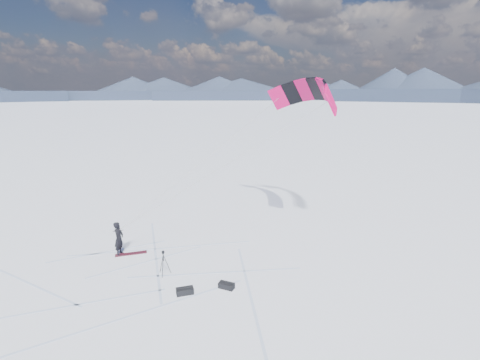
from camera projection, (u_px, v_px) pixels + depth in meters
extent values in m
plane|color=white|center=(141.00, 282.00, 16.29)|extent=(1800.00, 1800.00, 0.00)
cube|color=#1E2C3B|center=(425.00, 97.00, 285.38)|extent=(142.83, 132.24, 6.87)
cone|color=#1E2C3B|center=(426.00, 93.00, 284.52)|extent=(90.28, 90.28, 8.00)
cube|color=#1E2C3B|center=(314.00, 96.00, 317.27)|extent=(155.14, 103.25, 6.87)
cone|color=#1E2C3B|center=(314.00, 92.00, 316.41)|extent=(84.80, 84.80, 8.00)
cube|color=#1E2C3B|center=(215.00, 96.00, 324.70)|extent=(154.88, 65.89, 6.87)
cone|color=#1E2C3B|center=(215.00, 92.00, 323.84)|extent=(72.46, 72.46, 8.00)
cube|color=#1E2C3B|center=(113.00, 96.00, 307.08)|extent=(154.88, 65.89, 6.87)
cone|color=#1E2C3B|center=(113.00, 92.00, 306.22)|extent=(72.46, 72.46, 8.00)
cube|color=#ABBBDA|center=(54.00, 312.00, 14.04)|extent=(3.52, 7.29, 0.01)
cube|color=#ABBBDA|center=(107.00, 278.00, 16.55)|extent=(6.45, 7.79, 0.01)
cube|color=#ABBBDA|center=(147.00, 254.00, 19.06)|extent=(11.66, 3.07, 0.01)
cube|color=#ABBBDA|center=(182.00, 313.00, 13.98)|extent=(1.27, 5.91, 0.01)
cube|color=#ABBBDA|center=(217.00, 279.00, 16.49)|extent=(6.52, 4.83, 0.01)
cube|color=#ABBBDA|center=(242.00, 254.00, 19.00)|extent=(8.85, 4.87, 0.01)
cube|color=#ABBBDA|center=(8.00, 354.00, 11.79)|extent=(0.79, 11.99, 0.01)
cube|color=#ABBBDA|center=(78.00, 308.00, 14.31)|extent=(5.61, 2.36, 0.01)
imported|color=black|center=(120.00, 254.00, 18.99)|extent=(0.62, 0.78, 1.87)
cube|color=maroon|center=(131.00, 254.00, 19.02)|extent=(1.69, 0.46, 0.04)
cylinder|color=black|center=(167.00, 264.00, 16.85)|extent=(0.35, 0.10, 1.05)
cylinder|color=black|center=(162.00, 264.00, 16.89)|extent=(0.25, 0.28, 1.05)
cylinder|color=black|center=(163.00, 266.00, 16.63)|extent=(0.14, 0.35, 1.05)
cylinder|color=black|center=(163.00, 258.00, 16.70)|extent=(0.03, 0.03, 0.32)
cube|color=black|center=(163.00, 254.00, 16.65)|extent=(0.08, 0.08, 0.05)
cube|color=black|center=(163.00, 252.00, 16.63)|extent=(0.13, 0.10, 0.09)
cylinder|color=black|center=(163.00, 251.00, 16.70)|extent=(0.06, 0.09, 0.06)
cube|color=black|center=(185.00, 291.00, 15.26)|extent=(0.78, 0.42, 0.28)
cylinder|color=black|center=(185.00, 288.00, 15.22)|extent=(0.72, 0.14, 0.07)
cube|color=black|center=(226.00, 286.00, 15.71)|extent=(0.77, 0.68, 0.26)
cylinder|color=black|center=(226.00, 283.00, 15.67)|extent=(0.59, 0.45, 0.08)
cube|color=#CF0953|center=(331.00, 100.00, 18.35)|extent=(1.32, 1.07, 1.69)
cube|color=black|center=(329.00, 94.00, 19.20)|extent=(1.11, 1.17, 1.58)
cube|color=#CF0953|center=(324.00, 90.00, 20.15)|extent=(0.89, 1.20, 1.46)
cube|color=black|center=(315.00, 89.00, 21.12)|extent=(1.05, 1.20, 1.33)
cube|color=#CF0953|center=(304.00, 90.00, 22.05)|extent=(1.25, 1.15, 1.46)
cube|color=black|center=(292.00, 93.00, 22.87)|extent=(1.43, 1.05, 1.58)
cube|color=#CF0953|center=(279.00, 98.00, 23.51)|extent=(1.57, 0.88, 1.69)
cylinder|color=gray|center=(224.00, 166.00, 18.50)|extent=(11.42, 0.86, 6.84)
cylinder|color=gray|center=(208.00, 157.00, 21.08)|extent=(10.40, 4.84, 6.84)
cylinder|color=black|center=(118.00, 231.00, 18.64)|extent=(0.55, 0.13, 0.03)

